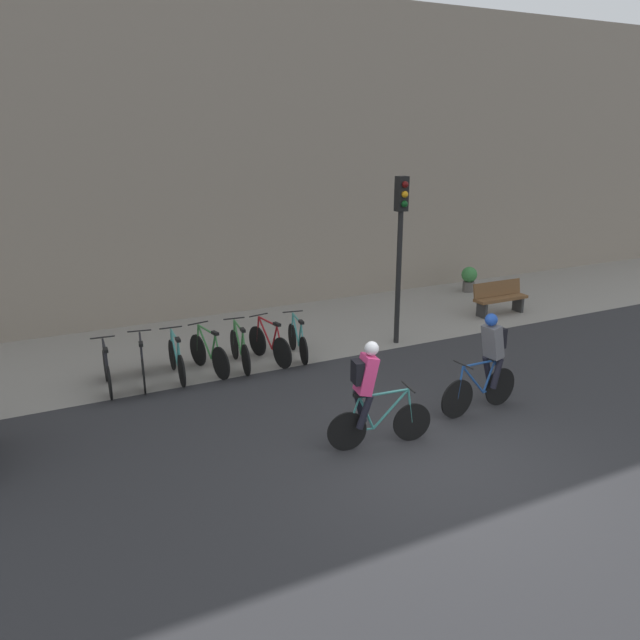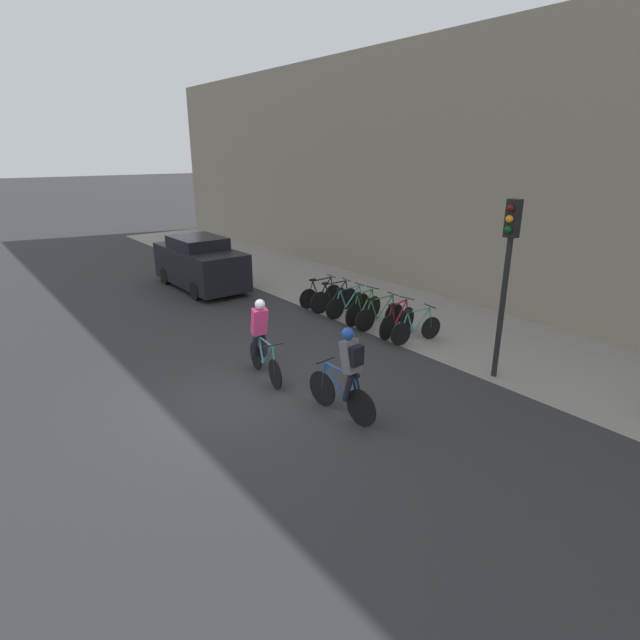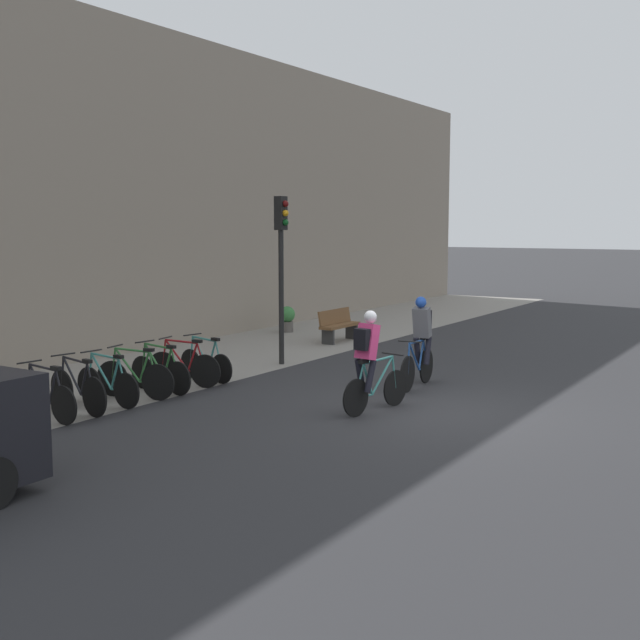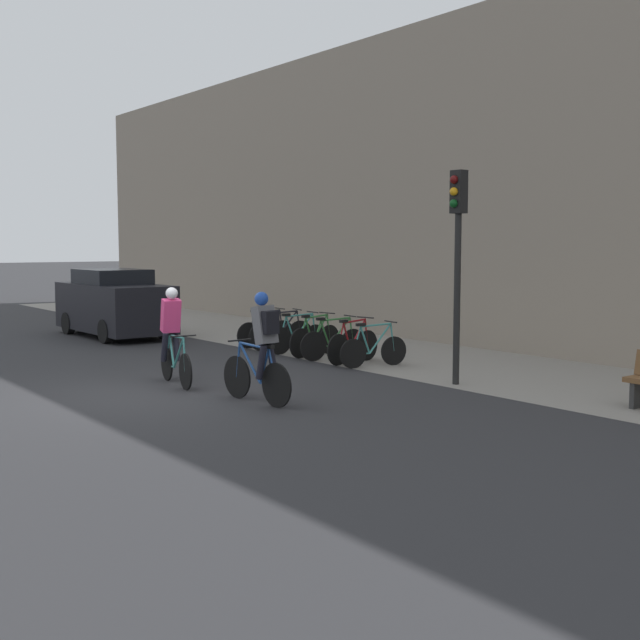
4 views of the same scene
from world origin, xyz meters
The scene contains 15 objects.
ground centered at (0.00, 0.00, 0.00)m, with size 200.00×200.00×0.00m, color #2B2B2D.
kerb_strip centered at (0.00, 6.75, 0.00)m, with size 44.00×4.50×0.01m, color gray.
building_facade centered at (0.00, 9.30, 4.11)m, with size 44.00×0.60×8.22m, color gray.
cyclist_pink centered at (-0.69, 0.80, 0.95)m, with size 1.73×0.54×1.76m.
cyclist_grey centered at (1.90, 1.05, 0.95)m, with size 1.74×0.46×1.79m.
parked_bike_0 centered at (-4.00, 5.02, 0.39)m, with size 0.46×1.60×0.95m.
parked_bike_1 centered at (-3.32, 5.02, 0.41)m, with size 0.46×1.68×0.98m.
parked_bike_2 centered at (-2.65, 5.02, 0.39)m, with size 0.46×1.63×0.96m.
parked_bike_3 centered at (-1.98, 5.02, 0.40)m, with size 0.48×1.64×0.97m.
parked_bike_4 centered at (-1.31, 5.02, 0.39)m, with size 0.46×1.68×0.96m.
parked_bike_5 centered at (-0.63, 5.02, 0.40)m, with size 0.47×1.63×0.97m.
parked_bike_6 centered at (0.04, 5.02, 0.38)m, with size 0.46×1.57×0.94m.
traffic_light_pole centered at (2.51, 4.82, 2.65)m, with size 0.26×0.30×3.84m.
bench centered at (6.33, 5.57, 0.47)m, with size 1.60×0.44×0.89m.
potted_plant centered at (7.21, 7.89, 0.44)m, with size 0.48×0.48×0.78m.
Camera 3 is at (-12.52, -5.60, 3.18)m, focal length 45.00 mm.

